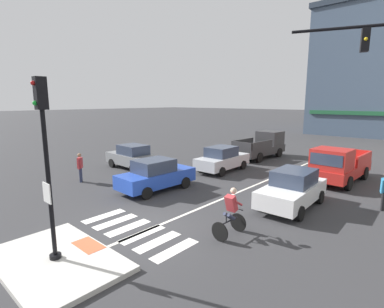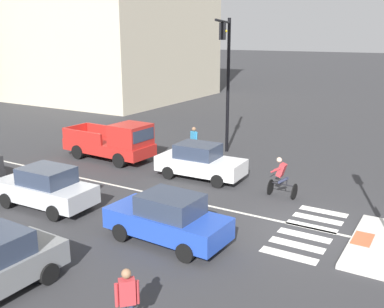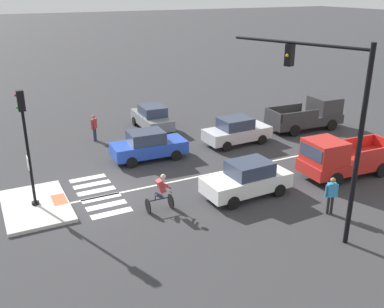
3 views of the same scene
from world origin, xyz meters
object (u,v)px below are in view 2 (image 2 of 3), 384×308
at_px(car_blue_westbound_near, 168,218).
at_px(pickup_truck_red_eastbound_far, 115,142).
at_px(pedestrian_at_curb_left, 127,297).
at_px(traffic_light_mast, 226,68).
at_px(pedestrian_waiting_far_side, 194,139).
at_px(car_white_eastbound_mid, 200,161).
at_px(car_silver_westbound_far, 46,188).
at_px(cyclist, 281,177).

height_order(car_blue_westbound_near, pickup_truck_red_eastbound_far, pickup_truck_red_eastbound_far).
xyz_separation_m(car_blue_westbound_near, pedestrian_at_curb_left, (-4.38, -1.84, 0.17)).
xyz_separation_m(traffic_light_mast, pedestrian_waiting_far_side, (-1.02, 1.39, -3.84)).
relative_size(traffic_light_mast, car_white_eastbound_mid, 1.78).
bearing_deg(pedestrian_waiting_far_side, car_silver_westbound_far, 172.55).
height_order(pedestrian_at_curb_left, pedestrian_waiting_far_side, same).
height_order(car_white_eastbound_mid, car_silver_westbound_far, same).
xyz_separation_m(car_blue_westbound_near, car_silver_westbound_far, (0.05, 5.73, 0.00)).
relative_size(car_blue_westbound_near, cyclist, 2.48).
height_order(traffic_light_mast, pedestrian_at_curb_left, traffic_light_mast).
xyz_separation_m(traffic_light_mast, pedestrian_at_curb_left, (-14.73, -4.97, -3.84)).
height_order(traffic_light_mast, pickup_truck_red_eastbound_far, traffic_light_mast).
relative_size(traffic_light_mast, pickup_truck_red_eastbound_far, 1.42).
relative_size(car_blue_westbound_near, pickup_truck_red_eastbound_far, 0.81).
bearing_deg(pedestrian_at_curb_left, car_white_eastbound_mid, 21.64).
bearing_deg(car_white_eastbound_mid, car_blue_westbound_near, -159.20).
height_order(car_white_eastbound_mid, pedestrian_waiting_far_side, pedestrian_waiting_far_side).
xyz_separation_m(pickup_truck_red_eastbound_far, pedestrian_at_curb_left, (-10.98, -9.62, 0.00)).
distance_m(car_white_eastbound_mid, pedestrian_waiting_far_side, 3.75).
distance_m(cyclist, pedestrian_at_curb_left, 10.22).
relative_size(pickup_truck_red_eastbound_far, pedestrian_at_curb_left, 3.10).
bearing_deg(traffic_light_mast, car_blue_westbound_near, -163.19).
xyz_separation_m(pedestrian_at_curb_left, pedestrian_waiting_far_side, (13.72, 6.36, 0.00)).
relative_size(car_silver_westbound_far, pedestrian_at_curb_left, 2.48).
xyz_separation_m(car_blue_westbound_near, pickup_truck_red_eastbound_far, (6.60, 7.77, 0.17)).
distance_m(car_blue_westbound_near, pedestrian_waiting_far_side, 10.37).
relative_size(car_blue_westbound_near, pedestrian_waiting_far_side, 2.50).
relative_size(cyclist, pedestrian_waiting_far_side, 1.01).
relative_size(pickup_truck_red_eastbound_far, pedestrian_waiting_far_side, 3.10).
bearing_deg(car_white_eastbound_mid, cyclist, -95.80).
xyz_separation_m(car_silver_westbound_far, pickup_truck_red_eastbound_far, (6.55, 2.04, 0.17)).
bearing_deg(pickup_truck_red_eastbound_far, traffic_light_mast, -51.08).
bearing_deg(car_blue_westbound_near, pedestrian_at_curb_left, -157.17).
height_order(car_white_eastbound_mid, pedestrian_at_curb_left, pedestrian_at_curb_left).
distance_m(pedestrian_at_curb_left, pedestrian_waiting_far_side, 15.12).
distance_m(car_blue_westbound_near, pedestrian_at_curb_left, 4.76).
height_order(car_silver_westbound_far, pedestrian_waiting_far_side, pedestrian_waiting_far_side).
relative_size(pedestrian_at_curb_left, pedestrian_waiting_far_side, 1.00).
relative_size(car_silver_westbound_far, pedestrian_waiting_far_side, 2.48).
xyz_separation_m(car_blue_westbound_near, pedestrian_waiting_far_side, (9.34, 4.52, 0.17)).
distance_m(pickup_truck_red_eastbound_far, pedestrian_at_curb_left, 14.60).
xyz_separation_m(traffic_light_mast, car_white_eastbound_mid, (-4.09, -0.75, -4.01)).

